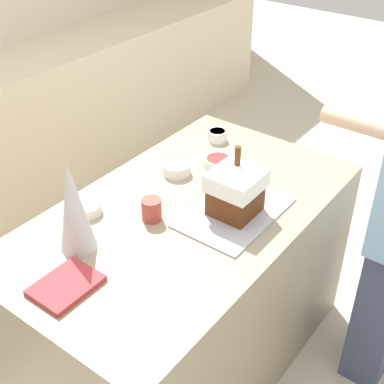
{
  "coord_description": "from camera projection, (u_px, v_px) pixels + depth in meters",
  "views": [
    {
      "loc": [
        -1.35,
        -1.06,
        2.13
      ],
      "look_at": [
        0.05,
        0.0,
        0.94
      ],
      "focal_mm": 50.0,
      "sensor_mm": 36.0,
      "label": 1
    }
  ],
  "objects": [
    {
      "name": "candy_bowl_front_corner",
      "position": [
        176.0,
        168.0,
        2.33
      ],
      "size": [
        0.12,
        0.12,
        0.05
      ],
      "color": "white",
      "rests_on": "kitchen_island"
    },
    {
      "name": "cookbook",
      "position": [
        66.0,
        286.0,
        1.75
      ],
      "size": [
        0.21,
        0.17,
        0.02
      ],
      "color": "#B23338",
      "rests_on": "kitchen_island"
    },
    {
      "name": "candy_bowl_beside_tree",
      "position": [
        218.0,
        161.0,
        2.39
      ],
      "size": [
        0.13,
        0.13,
        0.04
      ],
      "color": "white",
      "rests_on": "kitchen_island"
    },
    {
      "name": "candy_bowl_far_left",
      "position": [
        217.0,
        135.0,
        2.59
      ],
      "size": [
        0.09,
        0.09,
        0.05
      ],
      "color": "white",
      "rests_on": "kitchen_island"
    },
    {
      "name": "ground_plane",
      "position": [
        185.0,
        356.0,
        2.61
      ],
      "size": [
        12.0,
        12.0,
        0.0
      ],
      "primitive_type": "plane",
      "color": "beige"
    },
    {
      "name": "mug",
      "position": [
        152.0,
        209.0,
        2.05
      ],
      "size": [
        0.08,
        0.08,
        0.09
      ],
      "color": "#B24238",
      "rests_on": "kitchen_island"
    },
    {
      "name": "kitchen_island",
      "position": [
        185.0,
        291.0,
        2.36
      ],
      "size": [
        1.51,
        0.87,
        0.88
      ],
      "color": "gray",
      "rests_on": "ground_plane"
    },
    {
      "name": "gingerbread_house",
      "position": [
        236.0,
        191.0,
        2.05
      ],
      "size": [
        0.19,
        0.18,
        0.26
      ],
      "color": "#5B2D14",
      "rests_on": "baking_tray"
    },
    {
      "name": "decorative_tree",
      "position": [
        73.0,
        207.0,
        1.83
      ],
      "size": [
        0.13,
        0.13,
        0.35
      ],
      "color": "silver",
      "rests_on": "kitchen_island"
    },
    {
      "name": "candy_bowl_near_tray_right",
      "position": [
        87.0,
        208.0,
        2.09
      ],
      "size": [
        0.12,
        0.12,
        0.04
      ],
      "color": "white",
      "rests_on": "kitchen_island"
    },
    {
      "name": "baking_tray",
      "position": [
        235.0,
        212.0,
        2.1
      ],
      "size": [
        0.46,
        0.3,
        0.01
      ],
      "color": "#B2B2BC",
      "rests_on": "kitchen_island"
    }
  ]
}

